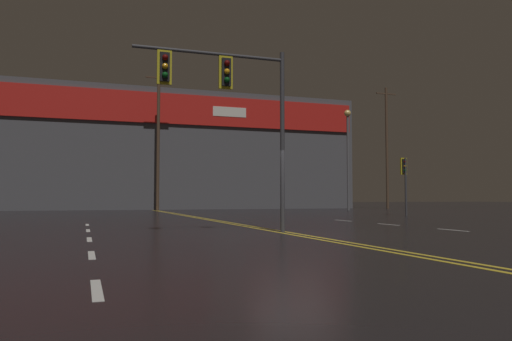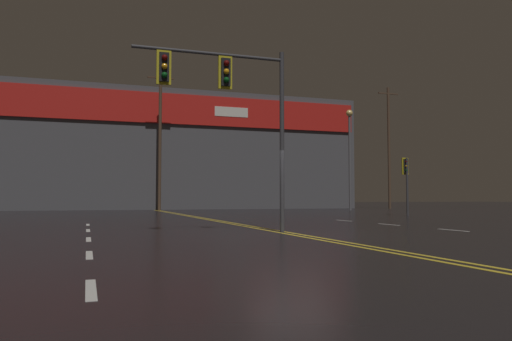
{
  "view_description": "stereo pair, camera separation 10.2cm",
  "coord_description": "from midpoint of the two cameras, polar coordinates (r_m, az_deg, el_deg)",
  "views": [
    {
      "loc": [
        -5.72,
        -13.17,
        1.04
      ],
      "look_at": [
        0.0,
        3.33,
        2.0
      ],
      "focal_mm": 35.0,
      "sensor_mm": 36.0,
      "label": 1
    },
    {
      "loc": [
        -5.62,
        -13.21,
        1.04
      ],
      "look_at": [
        0.0,
        3.33,
        2.0
      ],
      "focal_mm": 35.0,
      "sensor_mm": 36.0,
      "label": 2
    }
  ],
  "objects": [
    {
      "name": "traffic_signal_corner_northeast",
      "position": [
        30.42,
        16.85,
        -0.28
      ],
      "size": [
        0.42,
        0.36,
        3.39
      ],
      "color": "#38383D",
      "rests_on": "ground"
    },
    {
      "name": "building_backdrop",
      "position": [
        49.95,
        -12.18,
        2.03
      ],
      "size": [
        40.02,
        10.23,
        10.95
      ],
      "color": "#4C4C51",
      "rests_on": "ground"
    },
    {
      "name": "ground_plane",
      "position": [
        14.4,
        4.51,
        -7.28
      ],
      "size": [
        200.0,
        200.0,
        0.0
      ],
      "primitive_type": "plane",
      "color": "black"
    },
    {
      "name": "streetlight_near_left",
      "position": [
        42.89,
        10.73,
        2.88
      ],
      "size": [
        0.56,
        0.56,
        8.5
      ],
      "color": "#59595E",
      "rests_on": "ground"
    },
    {
      "name": "traffic_signal_median",
      "position": [
        15.08,
        -3.51,
        9.18
      ],
      "size": [
        4.64,
        0.36,
        5.57
      ],
      "color": "#38383D",
      "rests_on": "ground"
    },
    {
      "name": "utility_pole_row",
      "position": [
        42.63,
        -10.71,
        3.8
      ],
      "size": [
        46.3,
        0.26,
        12.05
      ],
      "color": "#4C3828",
      "rests_on": "ground"
    },
    {
      "name": "road_markings",
      "position": [
        13.42,
        12.01,
        -7.5
      ],
      "size": [
        16.51,
        60.0,
        0.01
      ],
      "color": "gold",
      "rests_on": "ground"
    }
  ]
}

